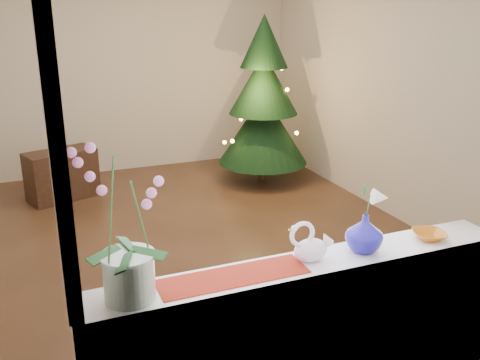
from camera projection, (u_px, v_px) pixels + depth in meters
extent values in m
plane|color=#352215|center=(178.00, 243.00, 4.94)|extent=(5.00, 5.00, 0.00)
cube|color=beige|center=(119.00, 66.00, 6.71)|extent=(4.50, 0.10, 2.70)
cube|color=beige|center=(325.00, 186.00, 2.32)|extent=(4.50, 0.10, 2.70)
cube|color=beige|center=(391.00, 83.00, 5.32)|extent=(0.10, 5.00, 2.70)
cube|color=white|center=(312.00, 358.00, 2.64)|extent=(2.20, 0.08, 0.88)
cube|color=white|center=(307.00, 266.00, 2.57)|extent=(2.20, 0.26, 0.04)
cube|color=maroon|center=(233.00, 276.00, 2.43)|extent=(0.70, 0.20, 0.01)
imported|color=#0F0B6D|center=(365.00, 230.00, 2.65)|extent=(0.24, 0.24, 0.22)
sphere|color=silver|center=(374.00, 245.00, 2.67)|extent=(0.08, 0.08, 0.07)
imported|color=#A75A11|center=(429.00, 236.00, 2.82)|extent=(0.18, 0.18, 0.04)
cube|color=black|center=(62.00, 175.00, 5.98)|extent=(0.82, 0.59, 0.55)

